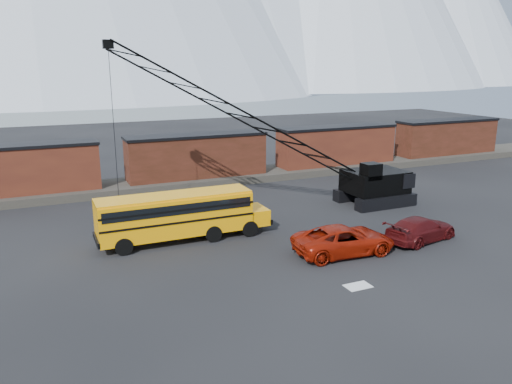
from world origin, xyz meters
TOP-DOWN VIEW (x-y plane):
  - ground at (0.00, 0.00)m, footprint 160.00×160.00m
  - gravel_berm at (0.00, 22.00)m, footprint 120.00×5.00m
  - boxcar_west_near at (-16.00, 22.00)m, footprint 13.70×3.10m
  - boxcar_mid at (0.00, 22.00)m, footprint 13.70×3.10m
  - boxcar_east_near at (16.00, 22.00)m, footprint 13.70×3.10m
  - boxcar_east_far at (32.00, 22.00)m, footprint 13.70×3.10m
  - snow_patch at (0.50, -4.00)m, footprint 1.40×0.90m
  - school_bus at (-6.02, 6.74)m, footprint 11.65×2.65m
  - red_pickup at (2.46, 0.29)m, footprint 6.56×3.37m
  - maroon_suv at (8.41, 0.16)m, footprint 5.90×3.34m
  - crawler_crane at (0.68, 10.66)m, footprint 23.70×5.82m

SIDE VIEW (x-z plane):
  - ground at x=0.00m, z-range 0.00..0.00m
  - snow_patch at x=0.50m, z-range 0.00..0.02m
  - gravel_berm at x=0.00m, z-range 0.00..0.70m
  - maroon_suv at x=8.41m, z-range 0.00..1.61m
  - red_pickup at x=2.46m, z-range 0.00..1.77m
  - school_bus at x=-6.02m, z-range 0.20..3.39m
  - boxcar_west_near at x=-16.00m, z-range 0.68..4.85m
  - boxcar_mid at x=0.00m, z-range 0.68..4.85m
  - boxcar_east_near at x=16.00m, z-range 0.68..4.85m
  - boxcar_east_far at x=32.00m, z-range 0.68..4.85m
  - crawler_crane at x=0.68m, z-range 0.72..13.90m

